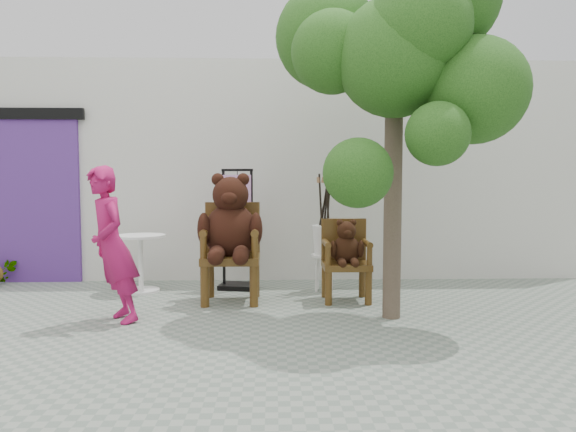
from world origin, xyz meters
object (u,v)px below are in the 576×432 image
object	(u,v)px
display_stand	(238,243)
stool_bucket	(324,239)
chair_big	(231,230)
person	(112,245)
cafe_table	(141,256)
tree	(404,42)
chair_small	(346,252)

from	to	relation	value
display_stand	stool_bucket	xyz separation A→B (m)	(1.08, -0.15, 0.06)
stool_bucket	chair_big	bearing A→B (deg)	-153.79
person	stool_bucket	world-z (taller)	person
cafe_table	tree	bearing A→B (deg)	-24.86
cafe_table	chair_small	bearing A→B (deg)	-11.94
chair_big	display_stand	xyz separation A→B (m)	(0.03, 0.70, -0.23)
display_stand	cafe_table	bearing A→B (deg)	-162.53
cafe_table	tree	xyz separation A→B (m)	(2.88, -1.33, 2.25)
stool_bucket	person	bearing A→B (deg)	-147.42
display_stand	stool_bucket	distance (m)	1.09
display_stand	tree	distance (m)	3.08
display_stand	person	bearing A→B (deg)	-115.21
chair_big	tree	distance (m)	2.67
person	display_stand	world-z (taller)	display_stand
cafe_table	display_stand	world-z (taller)	display_stand
display_stand	chair_small	bearing A→B (deg)	-17.73
tree	stool_bucket	bearing A→B (deg)	114.85
chair_big	chair_small	xyz separation A→B (m)	(1.30, 0.03, -0.25)
chair_big	display_stand	size ratio (longest dim) A/B	0.96
person	chair_big	bearing A→B (deg)	92.72
chair_big	person	world-z (taller)	person
stool_bucket	cafe_table	bearing A→B (deg)	-179.96
chair_big	display_stand	distance (m)	0.73
chair_big	stool_bucket	xyz separation A→B (m)	(1.11, 0.55, -0.17)
person	cafe_table	size ratio (longest dim) A/B	2.13
chair_big	display_stand	bearing A→B (deg)	87.72
chair_small	tree	xyz separation A→B (m)	(0.42, -0.82, 2.13)
chair_big	stool_bucket	size ratio (longest dim) A/B	1.00
chair_big	cafe_table	distance (m)	1.33
tree	display_stand	bearing A→B (deg)	138.81
tree	chair_small	bearing A→B (deg)	117.51
chair_big	chair_small	size ratio (longest dim) A/B	1.56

